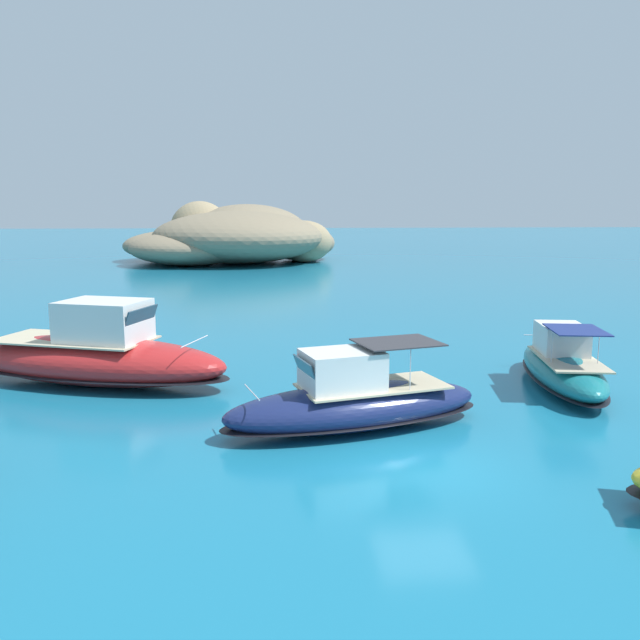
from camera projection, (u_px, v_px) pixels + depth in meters
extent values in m
plane|color=#197093|center=(425.00, 466.00, 16.94)|extent=(400.00, 400.00, 0.00)
ellipsoid|color=#84755B|center=(238.00, 237.00, 78.70)|extent=(28.92, 28.88, 6.25)
ellipsoid|color=#84755B|center=(248.00, 232.00, 83.20)|extent=(21.69, 22.15, 7.08)
ellipsoid|color=#84755B|center=(179.00, 245.00, 82.22)|extent=(17.91, 17.02, 3.87)
ellipsoid|color=#84755B|center=(191.00, 248.00, 75.72)|extent=(14.99, 13.60, 3.96)
ellipsoid|color=#84755B|center=(235.00, 245.00, 82.26)|extent=(11.01, 10.14, 3.90)
ellipsoid|color=#9E8966|center=(200.00, 231.00, 81.63)|extent=(9.82, 9.29, 7.44)
ellipsoid|color=#9E8966|center=(304.00, 241.00, 79.50)|extent=(8.57, 7.88, 5.09)
ellipsoid|color=#756651|center=(307.00, 242.00, 83.29)|extent=(8.51, 8.51, 4.54)
ellipsoid|color=#84755B|center=(299.00, 243.00, 83.28)|extent=(12.29, 13.82, 4.32)
ellipsoid|color=#19727A|center=(562.00, 370.00, 24.38)|extent=(3.47, 7.88, 1.29)
ellipsoid|color=black|center=(562.00, 377.00, 24.43)|extent=(3.54, 8.04, 0.16)
cube|color=#C6B793|center=(568.00, 359.00, 23.72)|extent=(2.58, 4.44, 0.06)
cube|color=silver|center=(561.00, 339.00, 24.56)|extent=(1.92, 2.36, 1.07)
cube|color=#2D4756|center=(554.00, 330.00, 25.61)|extent=(1.51, 0.48, 0.57)
cylinder|color=silver|center=(543.00, 335.00, 27.17)|extent=(1.58, 0.29, 0.04)
cube|color=navy|center=(576.00, 330.00, 22.77)|extent=(2.12, 2.54, 0.04)
cylinder|color=silver|center=(552.00, 346.00, 22.93)|extent=(0.03, 0.03, 1.22)
cylinder|color=silver|center=(599.00, 347.00, 22.81)|extent=(0.03, 0.03, 1.22)
ellipsoid|color=red|center=(94.00, 360.00, 24.69)|extent=(11.23, 6.50, 1.83)
ellipsoid|color=black|center=(94.00, 371.00, 24.76)|extent=(11.46, 6.63, 0.22)
cube|color=#C6B793|center=(74.00, 339.00, 24.75)|extent=(6.49, 4.49, 0.06)
cube|color=silver|center=(104.00, 321.00, 24.29)|extent=(3.58, 3.11, 1.51)
cube|color=#2D4756|center=(141.00, 318.00, 23.90)|extent=(0.98, 2.10, 0.80)
cylinder|color=silver|center=(195.00, 341.00, 23.52)|extent=(0.76, 2.15, 0.04)
ellipsoid|color=navy|center=(354.00, 407.00, 19.71)|extent=(8.49, 4.51, 1.38)
ellipsoid|color=black|center=(354.00, 416.00, 19.77)|extent=(8.66, 4.60, 0.17)
cube|color=#C6B793|center=(373.00, 386.00, 19.82)|extent=(4.86, 3.19, 0.06)
cube|color=silver|center=(342.00, 370.00, 19.37)|extent=(2.65, 2.25, 1.14)
cube|color=#2D4756|center=(305.00, 369.00, 18.97)|extent=(0.67, 1.60, 0.61)
cylinder|color=silver|center=(252.00, 392.00, 18.52)|extent=(0.49, 1.66, 0.04)
cube|color=#333338|center=(398.00, 342.00, 19.87)|extent=(2.86, 2.48, 0.04)
cylinder|color=silver|center=(410.00, 369.00, 19.19)|extent=(0.03, 0.03, 1.30)
cylinder|color=silver|center=(385.00, 357.00, 20.77)|extent=(0.03, 0.03, 1.30)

